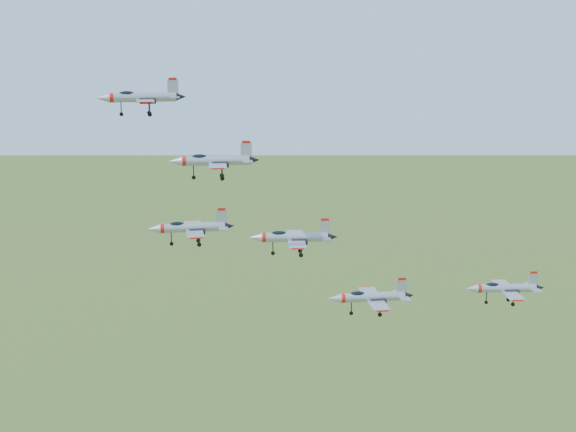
{
  "coord_description": "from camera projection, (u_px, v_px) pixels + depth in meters",
  "views": [
    {
      "loc": [
        7.79,
        -108.35,
        150.31
      ],
      "look_at": [
        5.55,
        -1.14,
        125.63
      ],
      "focal_mm": 50.0,
      "sensor_mm": 36.0,
      "label": 1
    }
  ],
  "objects": [
    {
      "name": "jet_lead",
      "position": [
        140.0,
        97.0,
        117.9
      ],
      "size": [
        13.09,
        11.05,
        3.53
      ],
      "rotation": [
        0.0,
        0.0,
        0.23
      ],
      "color": "#959AA1"
    },
    {
      "name": "jet_left_low",
      "position": [
        292.0,
        237.0,
        119.61
      ],
      "size": [
        13.39,
        11.05,
        3.58
      ],
      "rotation": [
        0.0,
        0.0,
        0.05
      ],
      "color": "#959AA1"
    },
    {
      "name": "jet_right_high",
      "position": [
        190.0,
        227.0,
        97.05
      ],
      "size": [
        10.56,
        8.86,
        2.83
      ],
      "rotation": [
        0.0,
        0.0,
        0.18
      ],
      "color": "#959AA1"
    },
    {
      "name": "jet_right_low",
      "position": [
        370.0,
        297.0,
        101.85
      ],
      "size": [
        11.22,
        9.37,
        3.0
      ],
      "rotation": [
        0.0,
        0.0,
        0.15
      ],
      "color": "#959AA1"
    },
    {
      "name": "jet_trail",
      "position": [
        504.0,
        288.0,
        113.83
      ],
      "size": [
        11.38,
        9.41,
        3.04
      ],
      "rotation": [
        0.0,
        0.0,
        0.06
      ],
      "color": "#959AA1"
    },
    {
      "name": "jet_left_high",
      "position": [
        213.0,
        160.0,
        109.71
      ],
      "size": [
        12.54,
        10.44,
        3.35
      ],
      "rotation": [
        0.0,
        0.0,
        0.12
      ],
      "color": "#959AA1"
    }
  ]
}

